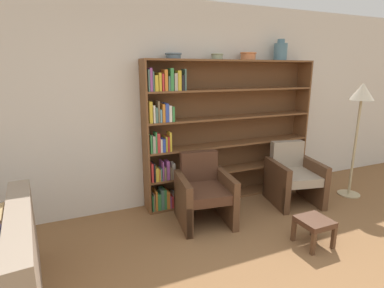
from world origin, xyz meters
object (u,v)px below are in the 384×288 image
(vase_tall, at_px, (280,51))
(armchair_cushioned, at_px, (293,176))
(footstool, at_px, (314,224))
(bowl_copper, at_px, (217,56))
(bookshelf, at_px, (217,132))
(armchair_leather, at_px, (204,192))
(bowl_slate, at_px, (248,56))
(bowl_cream, at_px, (173,55))
(floor_lamp, at_px, (361,102))

(vase_tall, relative_size, armchair_cushioned, 0.35)
(footstool, bearing_deg, bowl_copper, 105.50)
(bookshelf, height_order, footstool, bookshelf)
(vase_tall, relative_size, armchair_leather, 0.35)
(bookshelf, relative_size, footstool, 7.89)
(bowl_slate, relative_size, armchair_cushioned, 0.27)
(vase_tall, bearing_deg, armchair_leather, -159.82)
(armchair_leather, relative_size, armchair_cushioned, 1.00)
(bowl_cream, bearing_deg, bowl_slate, 0.00)
(bookshelf, distance_m, bowl_copper, 1.05)
(bowl_cream, distance_m, floor_lamp, 2.74)
(bookshelf, bearing_deg, footstool, -75.87)
(bowl_cream, bearing_deg, armchair_leather, -71.87)
(bookshelf, distance_m, bowl_cream, 1.23)
(armchair_cushioned, height_order, floor_lamp, floor_lamp)
(vase_tall, height_order, footstool, vase_tall)
(bowl_cream, height_order, vase_tall, vase_tall)
(bookshelf, xyz_separation_m, armchair_leather, (-0.48, -0.57, -0.61))
(bowl_copper, height_order, armchair_leather, bowl_copper)
(bowl_slate, bearing_deg, bookshelf, 177.06)
(bowl_copper, bearing_deg, armchair_cushioned, -29.24)
(vase_tall, bearing_deg, bowl_copper, 180.00)
(bowl_slate, relative_size, footstool, 0.70)
(bowl_cream, height_order, armchair_leather, bowl_cream)
(bowl_slate, bearing_deg, bowl_cream, 180.00)
(bookshelf, xyz_separation_m, bowl_copper, (-0.03, -0.02, 1.05))
(bookshelf, height_order, armchair_cushioned, bookshelf)
(bowl_slate, relative_size, armchair_leather, 0.27)
(vase_tall, xyz_separation_m, footstool, (-0.62, -1.52, -1.88))
(armchair_cushioned, xyz_separation_m, footstool, (-0.56, -0.97, -0.14))
(bowl_slate, distance_m, armchair_leather, 1.99)
(bowl_cream, bearing_deg, footstool, -55.51)
(bookshelf, xyz_separation_m, footstool, (0.39, -1.54, -0.75))
(bowl_copper, bearing_deg, armchair_leather, -129.02)
(vase_tall, bearing_deg, bowl_slate, 180.00)
(armchair_leather, height_order, armchair_cushioned, same)
(bowl_cream, xyz_separation_m, bowl_slate, (1.11, 0.00, 0.02))
(bookshelf, relative_size, bowl_copper, 15.52)
(bowl_slate, xyz_separation_m, floor_lamp, (1.47, -0.71, -0.64))
(armchair_cushioned, bearing_deg, armchair_leather, 12.39)
(armchair_leather, height_order, floor_lamp, floor_lamp)
(bookshelf, xyz_separation_m, armchair_cushioned, (0.94, -0.57, -0.61))
(bookshelf, bearing_deg, armchair_leather, -129.85)
(vase_tall, xyz_separation_m, armchair_leather, (-1.49, -0.55, -1.74))
(bowl_slate, bearing_deg, armchair_leather, -149.60)
(bowl_slate, relative_size, vase_tall, 0.77)
(bookshelf, bearing_deg, bowl_copper, -144.50)
(bowl_slate, distance_m, footstool, 2.36)
(footstool, bearing_deg, floor_lamp, 27.84)
(floor_lamp, bearing_deg, bowl_cream, 164.69)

